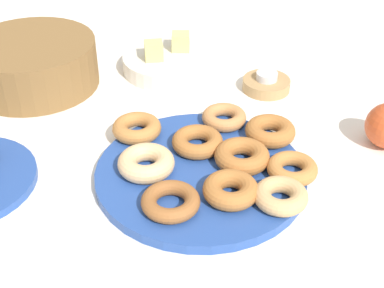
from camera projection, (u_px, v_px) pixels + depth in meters
name	position (u px, v px, depth m)	size (l,w,h in m)	color
ground_plane	(201.00, 178.00, 0.87)	(2.40, 2.40, 0.00)	white
donut_plate	(201.00, 174.00, 0.87)	(0.33, 0.33, 0.02)	#284C9E
donut_0	(197.00, 142.00, 0.90)	(0.08, 0.08, 0.03)	#AD6B33
donut_1	(292.00, 169.00, 0.85)	(0.08, 0.08, 0.02)	#BC7A3D
donut_2	(146.00, 163.00, 0.85)	(0.09, 0.09, 0.03)	#EABC84
donut_3	(242.00, 156.00, 0.87)	(0.09, 0.09, 0.03)	#AD6B33
donut_4	(281.00, 196.00, 0.79)	(0.08, 0.08, 0.03)	tan
donut_5	(171.00, 201.00, 0.78)	(0.08, 0.08, 0.02)	#995B2D
donut_6	(270.00, 131.00, 0.92)	(0.08, 0.08, 0.03)	#AD6B33
donut_7	(137.00, 128.00, 0.93)	(0.08, 0.08, 0.03)	#BC7A3D
donut_8	(224.00, 117.00, 0.96)	(0.08, 0.08, 0.02)	#C6844C
donut_9	(231.00, 190.00, 0.80)	(0.08, 0.08, 0.03)	#AD6B33
candle_holder	(266.00, 85.00, 1.09)	(0.09, 0.09, 0.02)	tan
tealight	(267.00, 76.00, 1.08)	(0.04, 0.04, 0.01)	silver
basket	(32.00, 64.00, 1.09)	(0.25, 0.25, 0.09)	brown
fruit_bowl	(169.00, 63.00, 1.15)	(0.19, 0.19, 0.03)	silver
melon_chunk_left	(154.00, 51.00, 1.12)	(0.04, 0.04, 0.04)	#DBD67A
melon_chunk_right	(181.00, 42.00, 1.16)	(0.04, 0.04, 0.04)	#DBD67A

